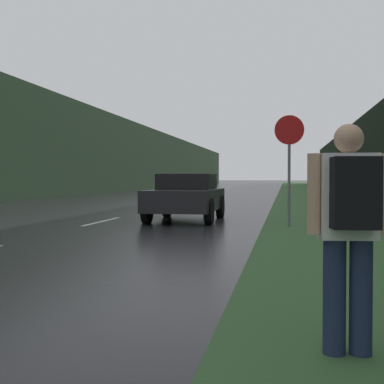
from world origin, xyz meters
name	(u,v)px	position (x,y,z in m)	size (l,w,h in m)	color
grass_verge	(319,195)	(7.57, 40.00, 0.01)	(6.00, 240.00, 0.02)	#33562D
lane_stripe_c	(102,221)	(0.00, 14.95, 0.00)	(0.12, 3.00, 0.01)	silver
lane_stripe_d	(159,208)	(0.00, 21.95, 0.00)	(0.12, 3.00, 0.01)	silver
lane_stripe_e	(189,201)	(0.00, 28.95, 0.00)	(0.12, 3.00, 0.01)	silver
treeline_far_side	(120,156)	(-10.57, 50.00, 3.40)	(2.00, 140.00, 6.81)	black
treeline_near_side	(382,150)	(13.57, 50.00, 3.69)	(2.00, 140.00, 7.39)	black
stop_sign	(289,157)	(5.21, 14.04, 1.75)	(0.73, 0.07, 2.80)	slate
hitchhiker_with_backpack	(349,224)	(5.54, 4.22, 0.92)	(0.55, 0.43, 1.60)	#1E2847
car_passing_near	(186,196)	(2.28, 15.75, 0.70)	(1.89, 4.02, 1.35)	black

